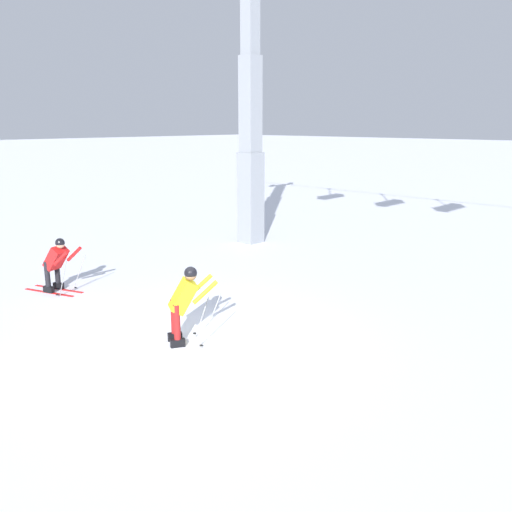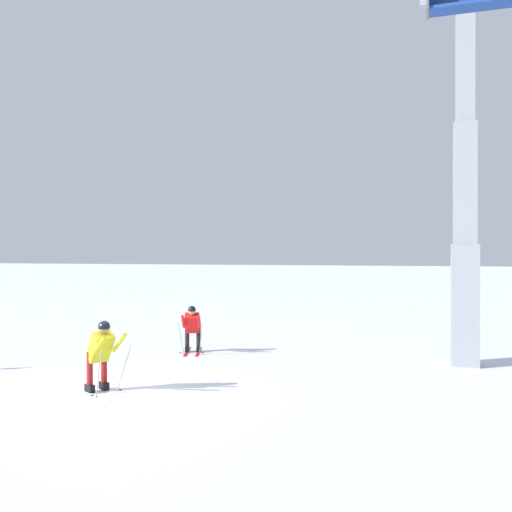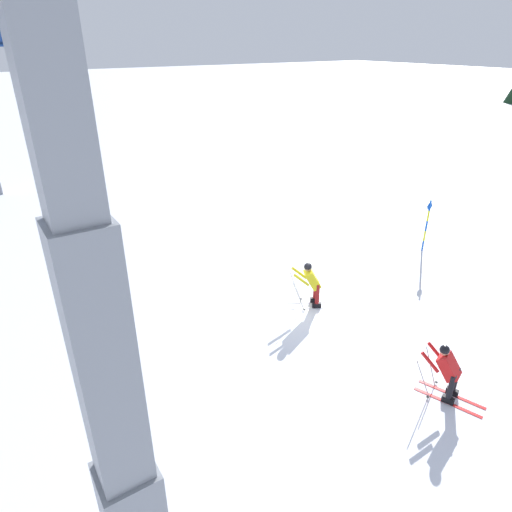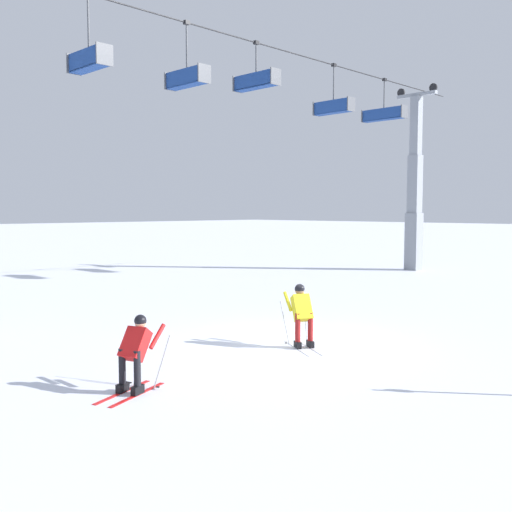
{
  "view_description": "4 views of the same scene",
  "coord_description": "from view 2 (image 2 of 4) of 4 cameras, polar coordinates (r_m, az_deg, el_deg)",
  "views": [
    {
      "loc": [
        7.83,
        -6.54,
        4.22
      ],
      "look_at": [
        -0.15,
        1.89,
        1.33
      ],
      "focal_mm": 37.85,
      "sensor_mm": 36.0,
      "label": 1
    },
    {
      "loc": [
        10.2,
        6.38,
        2.94
      ],
      "look_at": [
        -0.88,
        2.82,
        2.9
      ],
      "focal_mm": 38.95,
      "sensor_mm": 36.0,
      "label": 2
    },
    {
      "loc": [
        -9.25,
        7.8,
        7.81
      ],
      "look_at": [
        -0.81,
        2.33,
        2.85
      ],
      "focal_mm": 31.04,
      "sensor_mm": 36.0,
      "label": 3
    },
    {
      "loc": [
        -10.93,
        -9.57,
        3.38
      ],
      "look_at": [
        0.48,
        1.68,
        2.11
      ],
      "focal_mm": 41.19,
      "sensor_mm": 36.0,
      "label": 4
    }
  ],
  "objects": [
    {
      "name": "skier_distant_uphill",
      "position": [
        16.67,
        -6.56,
        -7.12
      ],
      "size": [
        1.72,
        1.07,
        1.55
      ],
      "color": "red",
      "rests_on": "ground_plane"
    },
    {
      "name": "lift_tower_near",
      "position": [
        15.66,
        20.67,
        4.96
      ],
      "size": [
        0.7,
        2.37,
        10.14
      ],
      "color": "gray",
      "rests_on": "ground_plane"
    },
    {
      "name": "ground_plane",
      "position": [
        12.38,
        -14.22,
        -13.53
      ],
      "size": [
        260.0,
        260.0,
        0.0
      ],
      "primitive_type": "plane",
      "color": "white"
    },
    {
      "name": "skier_carving_main",
      "position": [
        12.34,
        -15.65,
        -9.33
      ],
      "size": [
        1.33,
        1.78,
        1.68
      ],
      "color": "white",
      "rests_on": "ground_plane"
    }
  ]
}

